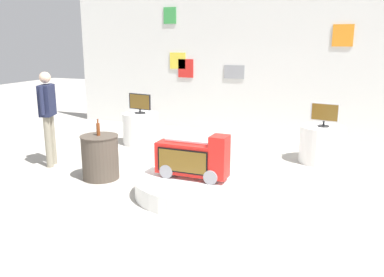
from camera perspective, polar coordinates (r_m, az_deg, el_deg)
name	(u,v)px	position (r m, az deg, el deg)	size (l,w,h in m)	color
ground_plane	(195,193)	(6.24, 0.44, -7.68)	(30.00, 30.00, 0.00)	#B2ADA3
back_wall_display	(260,64)	(10.12, 9.51, 10.25)	(10.13, 0.13, 3.40)	silver
main_display_pedestal	(192,186)	(6.14, 0.00, -6.75)	(1.71, 1.71, 0.26)	white
novelty_firetruck_tv	(193,160)	(5.99, 0.16, -3.05)	(1.10, 0.37, 0.69)	gray
display_pedestal_left_rear	(141,128)	(9.14, -7.25, 1.41)	(0.79, 0.79, 0.70)	white
tv_on_left_rear	(140,103)	(9.04, -7.37, 5.00)	(0.57, 0.23, 0.43)	black
display_pedestal_center_rear	(322,144)	(8.07, 17.83, -0.80)	(0.84, 0.84, 0.70)	white
tv_on_center_rear	(324,114)	(7.95, 18.14, 3.35)	(0.52, 0.20, 0.44)	black
side_table_round	(100,157)	(6.94, -12.80, -2.51)	(0.63, 0.63, 0.74)	#4C4238
bottle_on_side_table	(98,129)	(6.84, -13.08, 1.33)	(0.06, 0.06, 0.27)	brown
shopper_browsing_near_truck	(48,111)	(7.79, -19.65, 3.61)	(0.32, 0.53, 1.73)	gray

